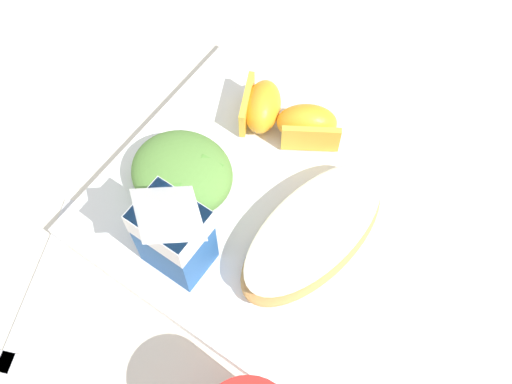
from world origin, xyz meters
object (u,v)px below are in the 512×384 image
(white_plate, at_px, (256,201))
(metal_fork, at_px, (28,306))
(orange_wedge_middle, at_px, (261,106))
(paper_napkin, at_px, (289,26))
(green_salad_pile, at_px, (182,173))
(milk_carton, at_px, (172,230))
(orange_wedge_front, at_px, (311,127))
(cheesy_pizza_bread, at_px, (313,233))

(white_plate, xyz_separation_m, metal_fork, (0.11, 0.20, -0.01))
(orange_wedge_middle, height_order, metal_fork, orange_wedge_middle)
(paper_napkin, bearing_deg, green_salad_pile, 98.20)
(milk_carton, xyz_separation_m, paper_napkin, (0.08, -0.30, -0.07))
(green_salad_pile, distance_m, milk_carton, 0.09)
(green_salad_pile, xyz_separation_m, orange_wedge_front, (-0.07, -0.11, -0.00))
(cheesy_pizza_bread, relative_size, metal_fork, 1.00)
(paper_napkin, distance_m, metal_fork, 0.42)
(cheesy_pizza_bread, relative_size, milk_carton, 1.64)
(cheesy_pizza_bread, xyz_separation_m, orange_wedge_middle, (0.12, -0.09, 0.00))
(orange_wedge_front, relative_size, orange_wedge_middle, 1.01)
(green_salad_pile, bearing_deg, paper_napkin, -81.80)
(white_plate, bearing_deg, milk_carton, 76.64)
(green_salad_pile, bearing_deg, milk_carton, 125.34)
(cheesy_pizza_bread, height_order, orange_wedge_front, orange_wedge_front)
(white_plate, distance_m, metal_fork, 0.23)
(green_salad_pile, height_order, paper_napkin, green_salad_pile)
(paper_napkin, bearing_deg, metal_fork, 88.78)
(orange_wedge_middle, bearing_deg, metal_fork, 77.89)
(milk_carton, height_order, metal_fork, milk_carton)
(milk_carton, bearing_deg, orange_wedge_front, -98.68)
(metal_fork, bearing_deg, white_plate, -118.21)
(orange_wedge_front, distance_m, orange_wedge_middle, 0.05)
(cheesy_pizza_bread, bearing_deg, white_plate, -6.92)
(paper_napkin, bearing_deg, orange_wedge_middle, 111.14)
(cheesy_pizza_bread, xyz_separation_m, paper_napkin, (0.17, -0.22, -0.03))
(green_salad_pile, xyz_separation_m, orange_wedge_middle, (-0.02, -0.11, -0.00))
(green_salad_pile, height_order, milk_carton, milk_carton)
(white_plate, height_order, paper_napkin, white_plate)
(green_salad_pile, height_order, metal_fork, green_salad_pile)
(cheesy_pizza_bread, bearing_deg, green_salad_pile, 8.23)
(orange_wedge_front, bearing_deg, milk_carton, 81.32)
(milk_carton, xyz_separation_m, orange_wedge_middle, (0.03, -0.17, -0.04))
(paper_napkin, xyz_separation_m, metal_fork, (0.01, 0.42, 0.00))
(cheesy_pizza_bread, height_order, metal_fork, cheesy_pizza_bread)
(metal_fork, bearing_deg, milk_carton, -127.78)
(milk_carton, height_order, orange_wedge_middle, milk_carton)
(orange_wedge_middle, bearing_deg, paper_napkin, -68.86)
(white_plate, distance_m, orange_wedge_front, 0.09)
(white_plate, xyz_separation_m, cheesy_pizza_bread, (-0.07, 0.01, 0.03))
(cheesy_pizza_bread, xyz_separation_m, orange_wedge_front, (0.06, -0.09, 0.00))
(paper_napkin, bearing_deg, cheesy_pizza_bread, 127.51)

